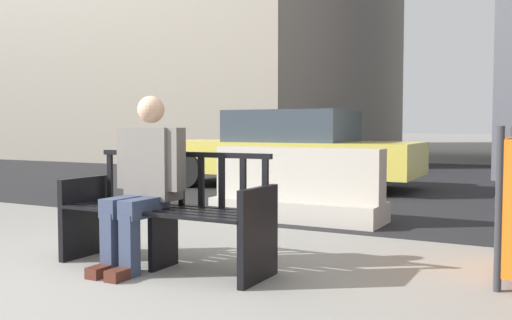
{
  "coord_description": "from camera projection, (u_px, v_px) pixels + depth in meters",
  "views": [
    {
      "loc": [
        2.97,
        -2.74,
        1.07
      ],
      "look_at": [
        0.32,
        2.22,
        0.75
      ],
      "focal_mm": 40.0,
      "sensor_mm": 36.0,
      "label": 1
    }
  ],
  "objects": [
    {
      "name": "seated_person",
      "position": [
        145.0,
        177.0,
        4.35
      ],
      "size": [
        0.58,
        0.72,
        1.31
      ],
      "color": "#66605B",
      "rests_on": "ground"
    },
    {
      "name": "ground_plane",
      "position": [
        60.0,
        285.0,
        3.87
      ],
      "size": [
        200.0,
        200.0,
        0.0
      ],
      "primitive_type": "plane",
      "color": "gray"
    },
    {
      "name": "street_asphalt",
      "position": [
        392.0,
        180.0,
        11.53
      ],
      "size": [
        120.0,
        12.0,
        0.01
      ],
      "primitive_type": "cube",
      "color": "black",
      "rests_on": "ground"
    },
    {
      "name": "jersey_barrier_centre",
      "position": [
        297.0,
        191.0,
        6.57
      ],
      "size": [
        2.0,
        0.68,
        0.84
      ],
      "color": "#ADA89E",
      "rests_on": "ground"
    },
    {
      "name": "car_taxi_near",
      "position": [
        285.0,
        150.0,
        10.23
      ],
      "size": [
        4.85,
        2.11,
        1.37
      ],
      "color": "#DBC64C",
      "rests_on": "ground"
    },
    {
      "name": "street_bench",
      "position": [
        165.0,
        216.0,
        4.35
      ],
      "size": [
        1.69,
        0.54,
        0.88
      ],
      "color": "black",
      "rests_on": "ground"
    }
  ]
}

